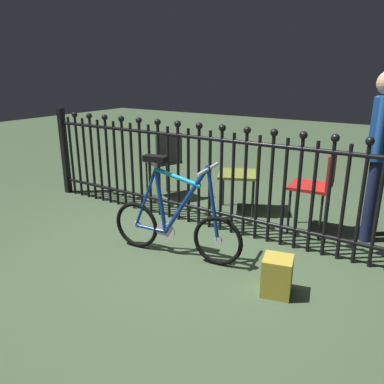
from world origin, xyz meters
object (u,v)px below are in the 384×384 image
(chair_red, at_px, (318,183))
(chair_charcoal, at_px, (165,158))
(bicycle, at_px, (175,222))
(chair_olive, at_px, (245,171))
(person_visitor, at_px, (380,144))
(display_crate, at_px, (277,276))

(chair_red, bearing_deg, chair_charcoal, 178.82)
(bicycle, bearing_deg, chair_olive, 88.28)
(bicycle, height_order, chair_red, bicycle)
(chair_red, bearing_deg, person_visitor, 16.80)
(person_visitor, relative_size, display_crate, 5.46)
(chair_red, distance_m, person_visitor, 0.64)
(chair_olive, relative_size, chair_red, 0.95)
(bicycle, relative_size, chair_red, 1.49)
(chair_red, bearing_deg, display_crate, -86.13)
(chair_charcoal, bearing_deg, person_visitor, 2.53)
(chair_olive, height_order, chair_red, chair_red)
(person_visitor, bearing_deg, chair_olive, -179.97)
(chair_charcoal, relative_size, display_crate, 2.91)
(chair_red, xyz_separation_m, display_crate, (0.09, -1.26, -0.37))
(bicycle, distance_m, display_crate, 0.98)
(person_visitor, distance_m, display_crate, 1.65)
(chair_red, relative_size, display_crate, 2.86)
(chair_olive, distance_m, person_visitor, 1.38)
(chair_charcoal, bearing_deg, bicycle, -50.43)
(chair_red, xyz_separation_m, person_visitor, (0.47, 0.14, 0.41))
(person_visitor, bearing_deg, display_crate, -105.46)
(bicycle, relative_size, display_crate, 4.26)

